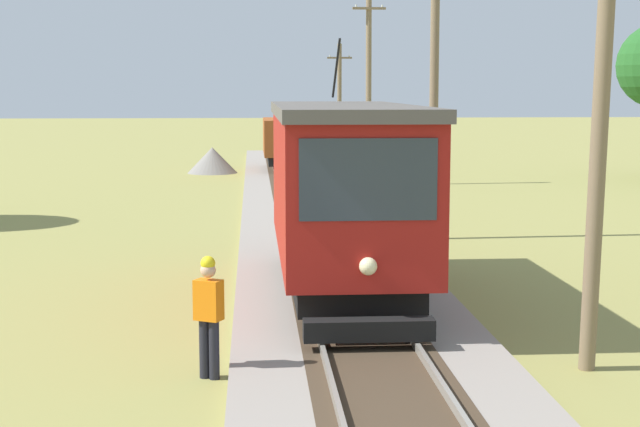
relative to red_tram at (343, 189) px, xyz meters
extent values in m
cube|color=maroon|center=(0.00, 0.02, 0.11)|extent=(2.50, 8.00, 2.60)
cube|color=#56514C|center=(0.00, 0.02, 1.52)|extent=(2.60, 8.32, 0.22)
cube|color=black|center=(0.00, 0.02, -1.47)|extent=(2.10, 7.04, 0.44)
cube|color=#2D3842|center=(0.00, -3.99, 0.57)|extent=(2.10, 0.03, 1.25)
cube|color=#2D3842|center=(1.26, 0.02, 0.47)|extent=(0.02, 6.72, 1.04)
sphere|color=#F4EAB2|center=(0.00, -4.04, -0.74)|extent=(0.28, 0.28, 0.28)
cylinder|color=black|center=(0.00, 1.62, 2.33)|extent=(0.05, 1.67, 1.19)
cube|color=black|center=(0.00, -4.18, -1.69)|extent=(2.00, 0.36, 0.32)
cylinder|color=black|center=(0.00, -2.22, -1.47)|extent=(1.54, 0.80, 0.80)
cylinder|color=black|center=(0.00, 2.26, -1.47)|extent=(1.54, 0.80, 0.80)
cube|color=#93471E|center=(0.00, 28.08, -0.42)|extent=(2.40, 5.20, 1.70)
cube|color=black|center=(0.00, 28.08, -1.49)|extent=(2.02, 4.78, 0.38)
cylinder|color=black|center=(0.00, 26.52, -1.49)|extent=(1.54, 0.76, 0.76)
cylinder|color=black|center=(0.00, 29.64, -1.49)|extent=(1.54, 0.76, 0.76)
cylinder|color=#7A664C|center=(3.17, -4.98, 1.68)|extent=(0.24, 0.60, 7.75)
cylinder|color=#7A664C|center=(3.17, 7.53, 2.00)|extent=(0.24, 0.31, 8.40)
cylinder|color=#7A664C|center=(3.17, 22.21, 2.02)|extent=(0.24, 0.51, 8.43)
cube|color=#7A664C|center=(3.17, 22.21, 5.23)|extent=(1.40, 0.10, 0.10)
cylinder|color=silver|center=(2.62, 22.21, 5.33)|extent=(0.08, 0.08, 0.10)
cylinder|color=silver|center=(3.72, 22.21, 5.33)|extent=(0.08, 0.08, 0.10)
cylinder|color=#7A664C|center=(3.17, 35.80, 1.09)|extent=(0.24, 0.26, 6.57)
cube|color=#7A664C|center=(3.17, 35.80, 3.59)|extent=(1.40, 0.10, 0.10)
cylinder|color=silver|center=(2.62, 35.80, 3.69)|extent=(0.08, 0.08, 0.10)
cylinder|color=silver|center=(3.72, 35.80, 3.69)|extent=(0.08, 0.08, 0.10)
cone|color=gray|center=(-3.70, 28.38, -1.57)|extent=(2.43, 2.43, 1.26)
cylinder|color=black|center=(-2.31, -4.89, -1.76)|extent=(0.15, 0.15, 0.86)
cylinder|color=black|center=(-2.46, -4.82, -1.76)|extent=(0.15, 0.15, 0.86)
cube|color=orange|center=(-2.38, -4.86, -1.04)|extent=(0.45, 0.39, 0.58)
sphere|color=tan|center=(-2.38, -4.86, -0.61)|extent=(0.22, 0.22, 0.22)
sphere|color=yellow|center=(-2.38, -4.86, -0.51)|extent=(0.21, 0.21, 0.21)
camera|label=1|loc=(-1.74, -18.22, 1.96)|focal=53.65mm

